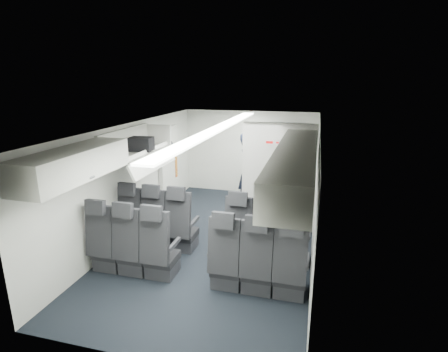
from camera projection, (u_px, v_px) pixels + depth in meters
The scene contains 13 objects.
cabin_shell at pixel (218, 183), 6.27m from camera, with size 3.41×6.01×2.16m.
seat_row_front at pixel (210, 232), 5.96m from camera, with size 3.33×0.56×1.24m.
seat_row_mid at pixel (192, 257), 5.13m from camera, with size 3.33×0.56×1.24m.
overhead_bin_left_rear at pixel (73, 164), 4.55m from camera, with size 0.53×1.80×0.40m.
overhead_bin_left_front_open at pixel (137, 148), 6.22m from camera, with size 0.64×1.70×0.72m.
overhead_bin_right_rear at pixel (291, 179), 3.86m from camera, with size 0.53×1.80×0.40m.
overhead_bin_right_front at pixel (299, 149), 5.49m from camera, with size 0.53×1.70×0.40m.
bulkhead_partition at pixel (278, 178), 6.78m from camera, with size 1.40×0.15×2.13m.
galley_unit at pixel (285, 162), 8.61m from camera, with size 0.85×0.52×1.90m.
boarding_door at pixel (169, 166), 8.16m from camera, with size 0.12×1.27×1.86m.
flight_attendant at pixel (249, 171), 7.99m from camera, with size 0.65×0.43×1.78m, color black.
carry_on_bag at pixel (141, 144), 6.22m from camera, with size 0.40×0.28×0.24m, color black.
papers at pixel (257, 163), 7.84m from camera, with size 0.21×0.02×0.15m, color white.
Camera 1 is at (1.63, -5.77, 2.94)m, focal length 28.00 mm.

